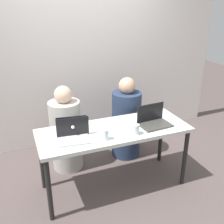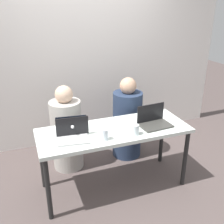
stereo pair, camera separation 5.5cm
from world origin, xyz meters
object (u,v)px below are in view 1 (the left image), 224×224
Objects in this scene: laptop_back_left at (72,130)px; water_glass_left at (105,135)px; person_on_right at (126,122)px; water_glass_right at (136,130)px; person_on_left at (66,133)px; laptop_front_right at (154,121)px; laptop_front_left at (73,135)px.

laptop_back_left is 0.38m from water_glass_left.
person_on_right is 0.88m from water_glass_right.
person_on_left reaches higher than water_glass_right.
water_glass_left is (0.25, -0.79, 0.31)m from person_on_left.
laptop_front_right reaches higher than laptop_front_left.
laptop_front_left is 0.33m from water_glass_left.
water_glass_left is at bearing -16.76° from laptop_front_left.
laptop_front_right is 1.04× the size of laptop_back_left.
person_on_left is 0.72m from laptop_front_left.
water_glass_right is (-0.30, -0.14, -0.00)m from laptop_front_right.
laptop_front_left is at bearing 45.87° from person_on_right.
person_on_right is 1.03m from water_glass_left.
person_on_right is 10.39× the size of water_glass_right.
water_glass_right is at bearing -159.87° from laptop_front_right.
laptop_front_right is 1.08× the size of laptop_front_left.
laptop_front_left is (-0.02, -0.12, 0.00)m from laptop_back_left.
laptop_back_left is at bearing 102.80° from person_on_left.
laptop_back_left is at bearing 87.87° from laptop_front_left.
laptop_back_left is 0.68m from water_glass_right.
person_on_left is 0.98× the size of person_on_right.
person_on_left is 0.62m from laptop_back_left.
laptop_front_right reaches higher than laptop_back_left.
laptop_back_left is (-0.03, -0.54, 0.30)m from person_on_left.
water_glass_left is at bearing 179.59° from water_glass_right.
person_on_left reaches higher than laptop_front_left.
water_glass_left is at bearing 123.90° from person_on_left.
person_on_right reaches higher than laptop_front_left.
person_on_right is (0.85, 0.00, 0.01)m from person_on_left.
person_on_left reaches higher than laptop_back_left.
person_on_right is 1.15m from laptop_front_left.
person_on_left reaches higher than laptop_front_right.
water_glass_left is at bearing 142.98° from laptop_back_left.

